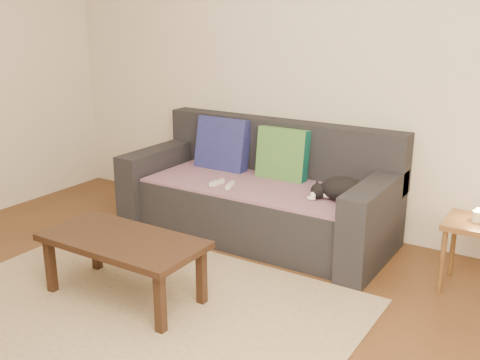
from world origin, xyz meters
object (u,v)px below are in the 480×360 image
(sofa, at_px, (260,197))
(wii_remote_b, at_px, (230,185))
(cat, at_px, (341,190))
(wii_remote_a, at_px, (217,183))
(coffee_table, at_px, (123,246))
(side_table, at_px, (475,234))

(sofa, height_order, wii_remote_b, sofa)
(cat, relative_size, wii_remote_a, 2.79)
(wii_remote_b, height_order, coffee_table, wii_remote_b)
(side_table, height_order, coffee_table, side_table)
(wii_remote_b, bearing_deg, wii_remote_a, 70.02)
(coffee_table, bearing_deg, sofa, 83.03)
(wii_remote_b, relative_size, side_table, 0.33)
(sofa, bearing_deg, cat, -8.70)
(wii_remote_a, distance_m, coffee_table, 1.11)
(coffee_table, bearing_deg, cat, 54.80)
(wii_remote_a, bearing_deg, sofa, -38.48)
(cat, xyz_separation_m, coffee_table, (-0.88, -1.25, -0.17))
(wii_remote_a, relative_size, wii_remote_b, 1.00)
(side_table, relative_size, coffee_table, 0.45)
(cat, xyz_separation_m, side_table, (0.89, 0.02, -0.14))
(wii_remote_a, xyz_separation_m, coffee_table, (0.06, -1.10, -0.10))
(wii_remote_a, height_order, coffee_table, wii_remote_a)
(cat, height_order, side_table, cat)
(cat, relative_size, side_table, 0.91)
(cat, bearing_deg, wii_remote_a, -155.21)
(side_table, bearing_deg, wii_remote_b, -174.26)
(sofa, xyz_separation_m, coffee_table, (-0.17, -1.36, 0.04))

